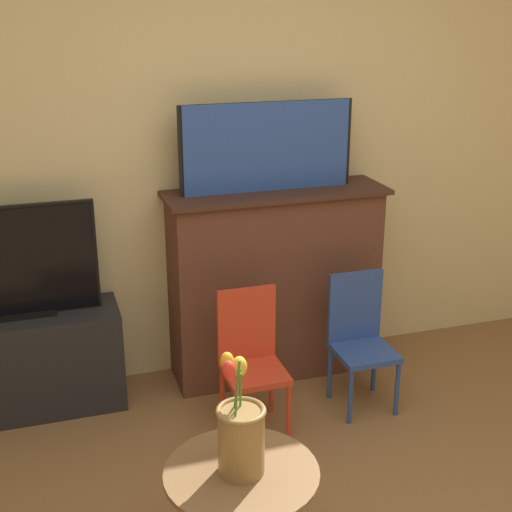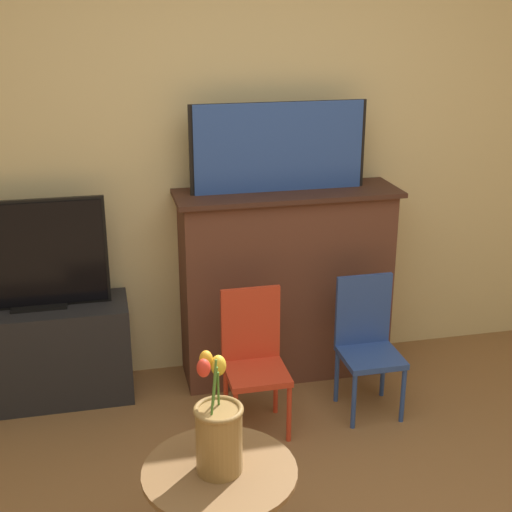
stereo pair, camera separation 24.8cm
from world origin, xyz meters
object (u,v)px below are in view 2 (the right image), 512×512
chair_red (254,354)px  vase_tulips (218,433)px  painting (279,147)px  tv_monitor (34,256)px  chair_blue (367,339)px

chair_red → vase_tulips: size_ratio=1.55×
painting → vase_tulips: size_ratio=2.05×
painting → chair_red: painting is taller
tv_monitor → chair_red: tv_monitor is taller
painting → chair_blue: size_ratio=1.32×
chair_blue → vase_tulips: bearing=-132.3°
painting → tv_monitor: bearing=-179.0°
chair_red → chair_blue: 0.60m
chair_red → tv_monitor: bearing=154.7°
vase_tulips → chair_red: bearing=70.9°
painting → chair_red: 1.07m
tv_monitor → vase_tulips: tv_monitor is taller
chair_red → vase_tulips: vase_tulips is taller
tv_monitor → chair_blue: 1.73m
tv_monitor → chair_red: 1.21m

